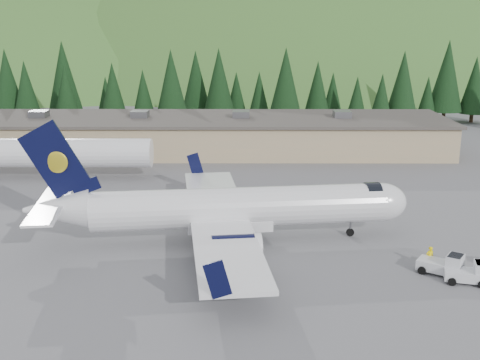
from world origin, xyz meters
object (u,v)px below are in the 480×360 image
(baggage_tug_a, at_px, (471,273))
(terminal_building, at_px, (207,134))
(baggage_tug_b, at_px, (444,265))
(ramp_worker, at_px, (430,257))
(airliner, at_px, (229,209))
(second_airliner, at_px, (39,152))

(baggage_tug_a, height_order, terminal_building, terminal_building)
(baggage_tug_b, height_order, ramp_worker, baggage_tug_b)
(baggage_tug_a, relative_size, baggage_tug_b, 0.94)
(baggage_tug_b, bearing_deg, terminal_building, 148.10)
(airliner, height_order, second_airliner, second_airliner)
(airliner, height_order, ramp_worker, airliner)
(terminal_building, bearing_deg, baggage_tug_a, -64.54)
(terminal_building, bearing_deg, ramp_worker, -65.38)
(airliner, distance_m, baggage_tug_a, 20.39)
(airliner, xyz_separation_m, second_airliner, (-23.94, 22.12, 0.34))
(second_airliner, bearing_deg, baggage_tug_a, -36.17)
(airliner, xyz_separation_m, baggage_tug_a, (18.28, -8.75, -2.23))
(second_airliner, xyz_separation_m, baggage_tug_b, (40.73, -29.36, -2.54))
(second_airliner, height_order, baggage_tug_a, second_airliner)
(baggage_tug_a, bearing_deg, second_airliner, 157.07)
(ramp_worker, bearing_deg, baggage_tug_b, 104.81)
(baggage_tug_b, xyz_separation_m, ramp_worker, (-0.69, 1.43, 0.08))
(second_airliner, relative_size, baggage_tug_a, 8.01)
(terminal_building, height_order, ramp_worker, terminal_building)
(second_airliner, relative_size, terminal_building, 0.39)
(baggage_tug_a, height_order, ramp_worker, ramp_worker)
(airliner, relative_size, second_airliner, 1.23)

